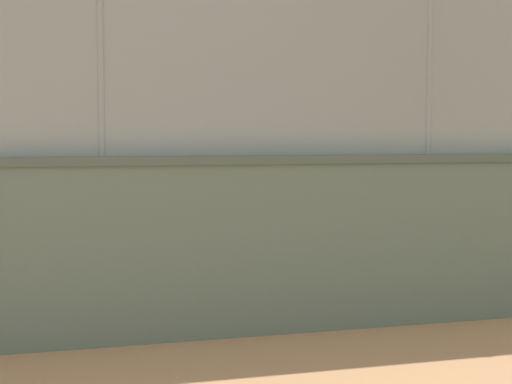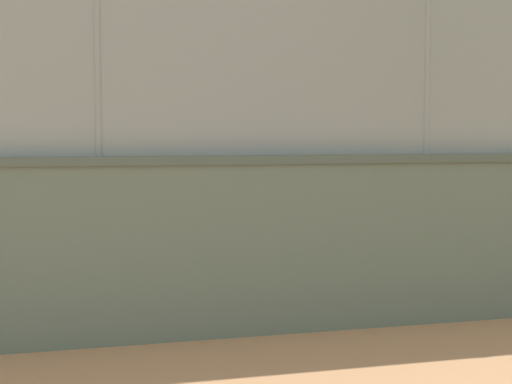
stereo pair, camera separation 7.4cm
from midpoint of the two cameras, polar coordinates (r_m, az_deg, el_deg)
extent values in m
plane|color=tan|center=(18.87, 0.03, -1.69)|extent=(260.00, 260.00, 0.00)
cube|color=slate|center=(7.52, 1.44, -4.14)|extent=(30.07, 1.25, 1.64)
cube|color=#4D594D|center=(7.44, 1.45, 2.43)|extent=(30.07, 1.31, 0.08)
cube|color=gray|center=(7.47, 1.46, 9.38)|extent=(29.46, 0.94, 1.73)
cylinder|color=gray|center=(8.10, 12.74, 8.87)|extent=(0.07, 0.07, 1.73)
cylinder|color=gray|center=(7.17, -11.33, 9.53)|extent=(0.07, 0.07, 1.73)
cylinder|color=black|center=(18.61, -7.28, -0.57)|extent=(0.20, 0.20, 0.80)
cylinder|color=black|center=(18.71, -6.74, -0.54)|extent=(0.20, 0.20, 0.80)
cylinder|color=#D14C42|center=(18.62, -7.03, 1.58)|extent=(0.44, 0.44, 0.59)
cylinder|color=#D8AD84|center=(18.42, -7.78, 1.92)|extent=(0.30, 0.55, 0.17)
cylinder|color=#D8AD84|center=(18.50, -5.75, 1.94)|extent=(0.30, 0.55, 0.17)
sphere|color=#D8AD84|center=(18.60, -7.04, 2.84)|extent=(0.23, 0.23, 0.23)
cylinder|color=red|center=(18.60, -7.04, 3.14)|extent=(0.31, 0.31, 0.05)
cylinder|color=black|center=(18.35, -5.47, 1.93)|extent=(0.15, 0.29, 0.04)
ellipsoid|color=#333338|center=(18.16, -5.11, 1.91)|extent=(0.14, 0.29, 0.24)
cylinder|color=navy|center=(11.17, 1.35, -3.80)|extent=(0.21, 0.21, 0.73)
cylinder|color=navy|center=(11.00, 0.84, -3.92)|extent=(0.21, 0.21, 0.73)
cylinder|color=#3372B2|center=(11.02, 1.10, -0.59)|extent=(0.48, 0.48, 0.54)
cylinder|color=tan|center=(11.28, 1.58, 0.06)|extent=(0.43, 0.42, 0.16)
cylinder|color=tan|center=(10.92, -0.99, -0.07)|extent=(0.43, 0.42, 0.16)
sphere|color=tan|center=(10.99, 1.10, 1.34)|extent=(0.21, 0.21, 0.21)
cylinder|color=white|center=(10.99, 1.10, 1.80)|extent=(0.31, 0.31, 0.05)
cylinder|color=black|center=(11.01, -1.79, -0.03)|extent=(0.24, 0.23, 0.04)
ellipsoid|color=#333338|center=(11.13, -2.75, 0.01)|extent=(0.24, 0.23, 0.24)
cylinder|color=#591919|center=(13.77, 5.32, -2.31)|extent=(0.20, 0.20, 0.73)
cylinder|color=#591919|center=(13.75, 6.15, -2.33)|extent=(0.20, 0.20, 0.73)
cylinder|color=#429951|center=(13.70, 5.75, 0.34)|extent=(0.45, 0.45, 0.54)
cylinder|color=#D8AD84|center=(13.67, 4.55, 0.79)|extent=(0.30, 0.51, 0.16)
cylinder|color=#D8AD84|center=(13.38, 6.86, 0.70)|extent=(0.30, 0.51, 0.16)
sphere|color=#D8AD84|center=(13.68, 5.76, 1.90)|extent=(0.21, 0.21, 0.21)
cylinder|color=black|center=(13.68, 5.77, 2.28)|extent=(0.29, 0.29, 0.05)
sphere|color=orange|center=(17.60, -8.83, -2.03)|extent=(0.08, 0.08, 0.08)
camera|label=1|loc=(0.04, -89.82, 0.01)|focal=54.19mm
camera|label=2|loc=(0.04, 90.18, -0.01)|focal=54.19mm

